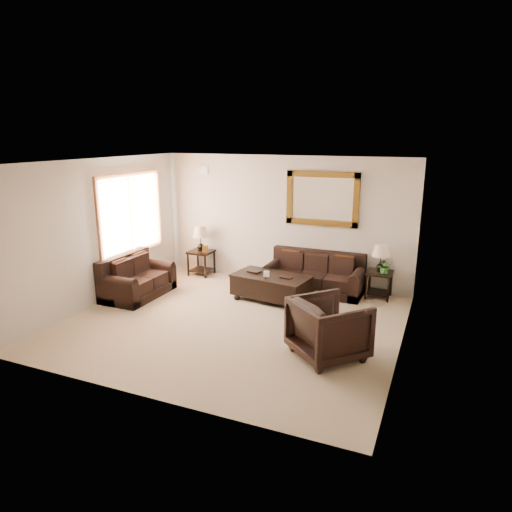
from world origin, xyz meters
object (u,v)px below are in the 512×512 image
at_px(end_table_left, 201,243).
at_px(end_table_right, 380,263).
at_px(sofa, 315,277).
at_px(armchair, 329,326).
at_px(loveseat, 136,281).
at_px(coffee_table, 271,284).

distance_m(end_table_left, end_table_right, 3.97).
distance_m(sofa, end_table_left, 2.74).
bearing_deg(sofa, end_table_right, 4.66).
height_order(end_table_left, armchair, end_table_left).
relative_size(loveseat, end_table_right, 1.35).
bearing_deg(end_table_left, loveseat, -105.90).
bearing_deg(armchair, end_table_right, -53.82).
distance_m(sofa, coffee_table, 1.04).
bearing_deg(armchair, end_table_left, 4.91).
bearing_deg(end_table_left, end_table_right, 0.19).
distance_m(sofa, loveseat, 3.60).
distance_m(loveseat, end_table_right, 4.81).
height_order(end_table_left, end_table_right, end_table_left).
bearing_deg(sofa, armchair, -70.30).
height_order(sofa, armchair, armchair).
distance_m(loveseat, armchair, 4.30).
height_order(loveseat, armchair, armchair).
height_order(sofa, loveseat, loveseat).
xyz_separation_m(end_table_left, armchair, (3.67, -2.80, -0.26)).
height_order(sofa, end_table_right, end_table_right).
bearing_deg(loveseat, end_table_left, -15.90).
bearing_deg(end_table_left, armchair, -37.33).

